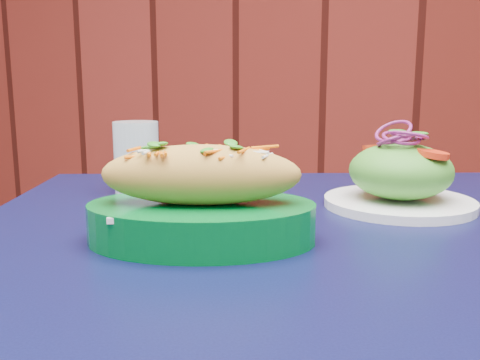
# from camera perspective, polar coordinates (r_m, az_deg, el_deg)

# --- Properties ---
(cafe_table) EXTENTS (0.98, 0.98, 0.75)m
(cafe_table) POSITION_cam_1_polar(r_m,az_deg,el_deg) (0.65, 6.43, -13.11)
(cafe_table) COLOR black
(cafe_table) RESTS_ON ground
(banh_mi_basket) EXTENTS (0.27, 0.21, 0.11)m
(banh_mi_basket) POSITION_cam_1_polar(r_m,az_deg,el_deg) (0.57, -4.14, -2.32)
(banh_mi_basket) COLOR #005D20
(banh_mi_basket) RESTS_ON cafe_table
(salad_plate) EXTENTS (0.20, 0.20, 0.11)m
(salad_plate) POSITION_cam_1_polar(r_m,az_deg,el_deg) (0.76, 16.73, 0.29)
(salad_plate) COLOR white
(salad_plate) RESTS_ON cafe_table
(water_glass) EXTENTS (0.07, 0.07, 0.11)m
(water_glass) POSITION_cam_1_polar(r_m,az_deg,el_deg) (0.83, -10.97, 2.32)
(water_glass) COLOR silver
(water_glass) RESTS_ON cafe_table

